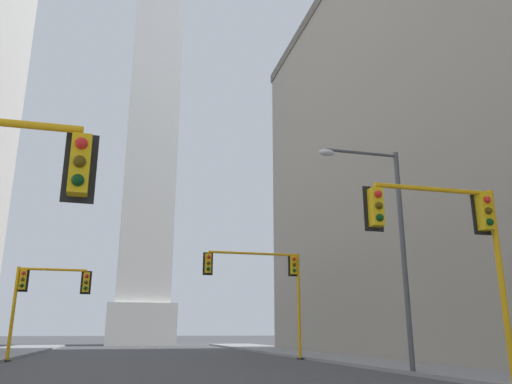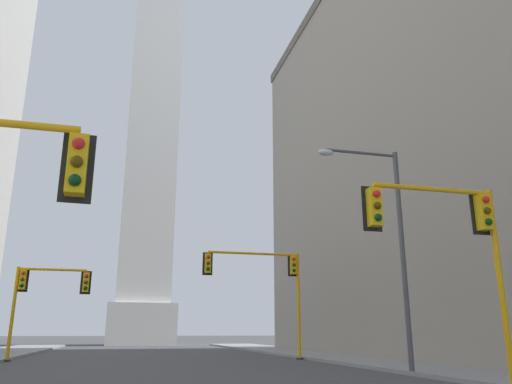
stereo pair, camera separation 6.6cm
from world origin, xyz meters
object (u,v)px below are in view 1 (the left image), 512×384
obelisk (157,62)px  traffic_light_mid_right (267,276)px  street_lamp (389,231)px  traffic_light_near_right (455,233)px  traffic_light_mid_left (42,290)px

obelisk → traffic_light_mid_right: 49.05m
street_lamp → traffic_light_near_right: bearing=-97.8°
obelisk → street_lamp: (7.67, -46.72, -32.70)m
obelisk → traffic_light_near_right: obelisk is taller
obelisk → traffic_light_mid_left: obelisk is taller
obelisk → traffic_light_mid_right: bearing=-80.6°
obelisk → street_lamp: bearing=-80.7°
traffic_light_mid_left → street_lamp: street_lamp is taller
traffic_light_mid_left → traffic_light_mid_right: bearing=-8.2°
traffic_light_mid_left → street_lamp: size_ratio=0.58×
traffic_light_mid_right → traffic_light_near_right: (1.12, -16.10, -0.36)m
traffic_light_mid_left → street_lamp: bearing=-42.3°
traffic_light_near_right → traffic_light_mid_left: size_ratio=1.14×
traffic_light_mid_right → traffic_light_near_right: bearing=-86.0°
traffic_light_mid_right → traffic_light_mid_left: 12.69m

